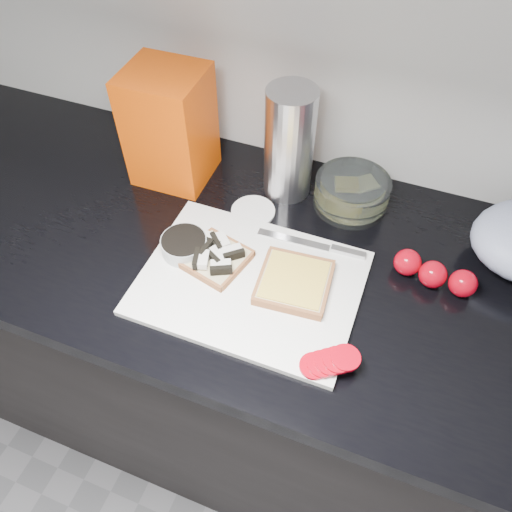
# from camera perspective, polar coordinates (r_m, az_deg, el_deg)

# --- Properties ---
(base_cabinet) EXTENTS (3.50, 0.60, 0.86)m
(base_cabinet) POSITION_cam_1_polar(r_m,az_deg,el_deg) (1.36, 5.89, -13.79)
(base_cabinet) COLOR black
(base_cabinet) RESTS_ON ground
(countertop) EXTENTS (3.50, 0.64, 0.04)m
(countertop) POSITION_cam_1_polar(r_m,az_deg,el_deg) (0.98, 7.97, -2.15)
(countertop) COLOR black
(countertop) RESTS_ON base_cabinet
(cutting_board) EXTENTS (0.40, 0.30, 0.01)m
(cutting_board) POSITION_cam_1_polar(r_m,az_deg,el_deg) (0.93, -0.67, -3.07)
(cutting_board) COLOR white
(cutting_board) RESTS_ON countertop
(bread_left) EXTENTS (0.14, 0.14, 0.04)m
(bread_left) POSITION_cam_1_polar(r_m,az_deg,el_deg) (0.95, -4.60, -0.10)
(bread_left) COLOR #C7BC8C
(bread_left) RESTS_ON cutting_board
(bread_right) EXTENTS (0.14, 0.14, 0.02)m
(bread_right) POSITION_cam_1_polar(r_m,az_deg,el_deg) (0.91, 4.39, -3.00)
(bread_right) COLOR #C7BC8C
(bread_right) RESTS_ON cutting_board
(tomato_slices) EXTENTS (0.10, 0.08, 0.02)m
(tomato_slices) POSITION_cam_1_polar(r_m,az_deg,el_deg) (0.83, 8.43, -11.88)
(tomato_slices) COLOR #AF0413
(tomato_slices) RESTS_ON cutting_board
(knife) EXTENTS (0.22, 0.02, 0.01)m
(knife) POSITION_cam_1_polar(r_m,az_deg,el_deg) (0.98, 7.85, 1.05)
(knife) COLOR #B3B3B7
(knife) RESTS_ON cutting_board
(seed_tub) EXTENTS (0.09, 0.09, 0.05)m
(seed_tub) POSITION_cam_1_polar(r_m,az_deg,el_deg) (0.97, -8.19, 1.11)
(seed_tub) COLOR #ACB1B2
(seed_tub) RESTS_ON countertop
(tub_lid) EXTENTS (0.10, 0.10, 0.01)m
(tub_lid) POSITION_cam_1_polar(r_m,az_deg,el_deg) (1.05, -0.34, 5.14)
(tub_lid) COLOR white
(tub_lid) RESTS_ON countertop
(glass_bowl) EXTENTS (0.16, 0.16, 0.07)m
(glass_bowl) POSITION_cam_1_polar(r_m,az_deg,el_deg) (1.07, 10.85, 7.11)
(glass_bowl) COLOR silver
(glass_bowl) RESTS_ON countertop
(bread_bag) EXTENTS (0.16, 0.15, 0.25)m
(bread_bag) POSITION_cam_1_polar(r_m,az_deg,el_deg) (1.09, -9.79, 14.36)
(bread_bag) COLOR #DE5003
(bread_bag) RESTS_ON countertop
(steel_canister) EXTENTS (0.10, 0.10, 0.24)m
(steel_canister) POSITION_cam_1_polar(r_m,az_deg,el_deg) (1.03, 3.82, 12.64)
(steel_canister) COLOR silver
(steel_canister) RESTS_ON countertop
(whole_tomatoes) EXTENTS (0.15, 0.06, 0.05)m
(whole_tomatoes) POSITION_cam_1_polar(r_m,az_deg,el_deg) (0.97, 19.68, -1.87)
(whole_tomatoes) COLOR #AF0413
(whole_tomatoes) RESTS_ON countertop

